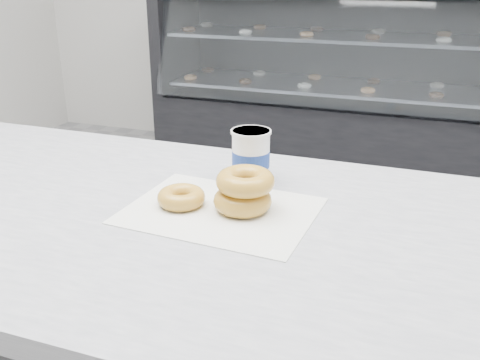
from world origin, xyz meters
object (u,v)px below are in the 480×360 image
object	(u,v)px
donut_stack	(244,191)
coffee_cup	(251,156)
donut_single	(181,197)
display_case	(339,100)

from	to	relation	value
donut_stack	coffee_cup	distance (m)	0.15
donut_single	coffee_cup	xyz separation A→B (m)	(0.08, 0.16, 0.04)
display_case	coffee_cup	world-z (taller)	display_case
donut_single	donut_stack	bearing A→B (deg)	9.88
display_case	coffee_cup	xyz separation A→B (m)	(0.23, -2.53, 0.47)
coffee_cup	donut_stack	bearing A→B (deg)	-61.12
donut_single	donut_stack	world-z (taller)	donut_stack
donut_stack	coffee_cup	xyz separation A→B (m)	(-0.03, 0.14, 0.02)
donut_stack	coffee_cup	world-z (taller)	coffee_cup
display_case	donut_single	distance (m)	2.72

